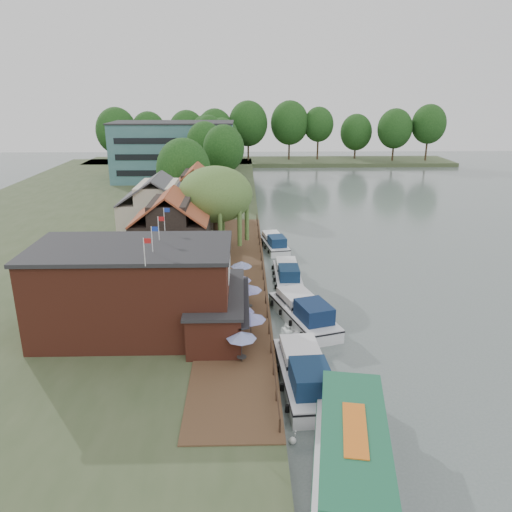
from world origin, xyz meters
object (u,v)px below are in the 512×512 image
object	(u,v)px
cruiser_1	(304,309)
tour_boat	(354,464)
cottage_b	(159,210)
cruiser_0	(305,369)
umbrella_4	(239,287)
umbrella_5	(241,273)
willow	(216,211)
cottage_c	(197,195)
umbrella_0	(242,347)
swan	(293,440)
umbrella_1	(251,327)
hotel_block	(174,151)
umbrella_3	(249,297)
cruiser_3	(274,241)
cottage_a	(172,231)
umbrella_2	(240,319)
pub	(159,289)
cruiser_2	(287,272)

from	to	relation	value
cruiser_1	tour_boat	bearing A→B (deg)	-106.75
cottage_b	cruiser_0	xyz separation A→B (m)	(14.86, -31.71, -3.91)
umbrella_4	umbrella_5	bearing A→B (deg)	87.16
willow	cruiser_1	distance (m)	19.34
cottage_c	cruiser_1	distance (m)	33.17
cottage_b	umbrella_0	size ratio (longest dim) A/B	4.04
umbrella_4	swan	distance (m)	19.11
willow	umbrella_1	distance (m)	22.77
hotel_block	umbrella_1	xyz separation A→B (m)	(15.23, -73.12, -4.86)
umbrella_3	cruiser_3	bearing A→B (deg)	80.53
cruiser_3	cottage_a	bearing A→B (deg)	-149.58
umbrella_0	umbrella_2	size ratio (longest dim) A/B	1.00
hotel_block	umbrella_3	size ratio (longest dim) A/B	10.66
pub	cruiser_2	distance (m)	17.80
umbrella_3	cruiser_2	bearing A→B (deg)	65.81
umbrella_0	swan	world-z (taller)	umbrella_0
umbrella_4	umbrella_5	size ratio (longest dim) A/B	1.00
umbrella_3	umbrella_1	bearing A→B (deg)	-88.88
umbrella_5	umbrella_4	bearing A→B (deg)	-92.84
hotel_block	umbrella_2	distance (m)	73.30
umbrella_3	cruiser_3	xyz separation A→B (m)	(3.52, 21.12, -1.23)
pub	cottage_b	size ratio (longest dim) A/B	2.08
tour_boat	cruiser_3	bearing A→B (deg)	102.16
pub	cruiser_3	xyz separation A→B (m)	(10.63, 24.86, -3.59)
cottage_c	tour_boat	size ratio (longest dim) A/B	0.57
cruiser_0	cruiser_2	world-z (taller)	cruiser_0
cottage_a	umbrella_0	distance (m)	21.71
willow	cruiser_0	size ratio (longest dim) A/B	0.96
pub	umbrella_0	size ratio (longest dim) A/B	8.42
cottage_c	umbrella_0	world-z (taller)	cottage_c
cruiser_1	swan	bearing A→B (deg)	-116.29
umbrella_1	cruiser_2	xyz separation A→B (m)	(4.15, 15.35, -1.16)
hotel_block	umbrella_3	xyz separation A→B (m)	(15.11, -67.26, -4.86)
cottage_b	cruiser_1	distance (m)	27.22
cruiser_1	swan	world-z (taller)	cruiser_1
umbrella_2	cruiser_3	size ratio (longest dim) A/B	0.27
umbrella_3	cruiser_0	distance (m)	11.14
cottage_c	tour_boat	distance (m)	51.87
cruiser_3	umbrella_2	bearing A→B (deg)	-109.34
umbrella_1	cruiser_3	world-z (taller)	umbrella_1
willow	tour_boat	size ratio (longest dim) A/B	0.70
cruiser_2	swan	world-z (taller)	cruiser_2
umbrella_1	umbrella_3	size ratio (longest dim) A/B	1.00
willow	cruiser_3	distance (m)	10.05
cruiser_0	pub	bearing A→B (deg)	144.59
pub	cruiser_1	world-z (taller)	pub
cottage_c	swan	bearing A→B (deg)	-78.48
pub	umbrella_1	world-z (taller)	pub
umbrella_2	hotel_block	bearing A→B (deg)	101.32
cruiser_3	cruiser_0	bearing A→B (deg)	-99.44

